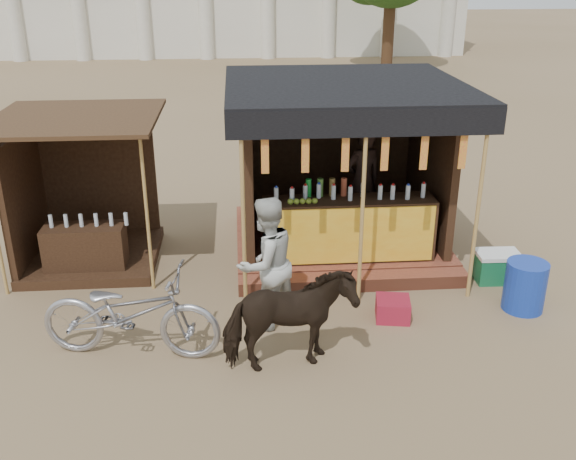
{
  "coord_description": "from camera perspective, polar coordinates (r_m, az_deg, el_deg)",
  "views": [
    {
      "loc": [
        -0.64,
        -6.38,
        4.46
      ],
      "look_at": [
        0.0,
        1.6,
        1.1
      ],
      "focal_mm": 40.0,
      "sensor_mm": 36.0,
      "label": 1
    }
  ],
  "objects": [
    {
      "name": "cow",
      "position": [
        7.46,
        0.07,
        -8.11
      ],
      "size": [
        1.61,
        0.95,
        1.27
      ],
      "primitive_type": "imported",
      "rotation": [
        0.0,
        0.0,
        1.76
      ],
      "color": "black",
      "rests_on": "ground"
    },
    {
      "name": "main_stall",
      "position": [
        10.47,
        4.83,
        3.54
      ],
      "size": [
        3.6,
        3.61,
        2.78
      ],
      "color": "brown",
      "rests_on": "ground"
    },
    {
      "name": "motorbike",
      "position": [
        7.97,
        -13.83,
        -7.17
      ],
      "size": [
        2.28,
        1.13,
        1.15
      ],
      "primitive_type": "imported",
      "rotation": [
        0.0,
        0.0,
        1.4
      ],
      "color": "#9898A0",
      "rests_on": "ground"
    },
    {
      "name": "ground",
      "position": [
        7.82,
        0.97,
        -12.05
      ],
      "size": [
        120.0,
        120.0,
        0.0
      ],
      "primitive_type": "plane",
      "color": "#846B4C",
      "rests_on": "ground"
    },
    {
      "name": "cooler",
      "position": [
        10.14,
        18.06,
        -3.1
      ],
      "size": [
        0.65,
        0.46,
        0.46
      ],
      "color": "#16653B",
      "rests_on": "ground"
    },
    {
      "name": "bystander",
      "position": [
        8.23,
        -1.97,
        -2.98
      ],
      "size": [
        1.1,
        1.05,
        1.78
      ],
      "primitive_type": "imported",
      "rotation": [
        0.0,
        0.0,
        3.77
      ],
      "color": "#BABBB4",
      "rests_on": "ground"
    },
    {
      "name": "secondary_stall",
      "position": [
        10.58,
        -18.12,
        1.64
      ],
      "size": [
        2.4,
        2.4,
        2.38
      ],
      "color": "#3A2415",
      "rests_on": "ground"
    },
    {
      "name": "red_crate",
      "position": [
        8.81,
        9.29,
        -6.92
      ],
      "size": [
        0.51,
        0.49,
        0.29
      ],
      "primitive_type": "cube",
      "rotation": [
        0.0,
        0.0,
        -0.17
      ],
      "color": "maroon",
      "rests_on": "ground"
    },
    {
      "name": "blue_barrel",
      "position": [
        9.4,
        20.32,
        -4.7
      ],
      "size": [
        0.64,
        0.64,
        0.7
      ],
      "primitive_type": "cylinder",
      "rotation": [
        0.0,
        0.0,
        0.15
      ],
      "color": "#1635A5",
      "rests_on": "ground"
    }
  ]
}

